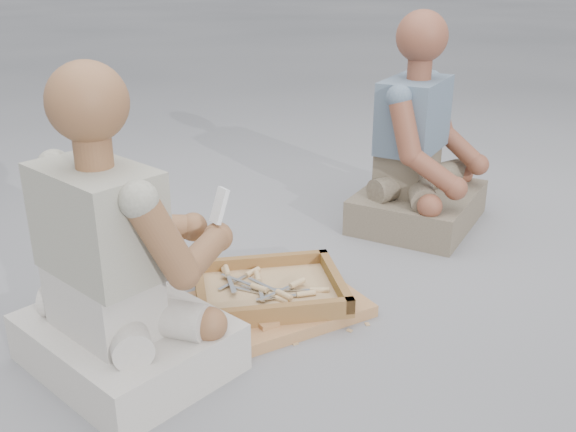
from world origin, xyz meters
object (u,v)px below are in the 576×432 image
carved_panel (269,308)px  companion (419,157)px  craftsman (119,272)px  tool_tray (269,290)px

carved_panel → companion: companion is taller
craftsman → tool_tray: bearing=82.2°
tool_tray → craftsman: size_ratio=0.66×
tool_tray → companion: companion is taller
companion → carved_panel: bearing=-9.0°
tool_tray → companion: size_ratio=0.64×
carved_panel → tool_tray: tool_tray is taller
tool_tray → companion: bearing=22.3°
carved_panel → craftsman: (-0.54, -0.07, 0.31)m
tool_tray → craftsman: bearing=-167.9°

